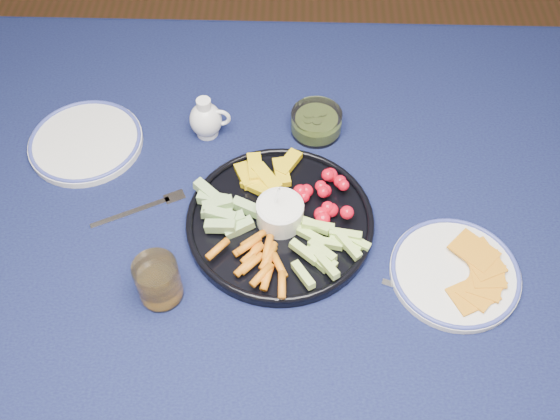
{
  "coord_description": "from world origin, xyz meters",
  "views": [
    {
      "loc": [
        0.02,
        -0.7,
        1.67
      ],
      "look_at": [
        0.0,
        -0.06,
        0.79
      ],
      "focal_mm": 40.0,
      "sensor_mm": 36.0,
      "label": 1
    }
  ],
  "objects_px": {
    "pickle_bowl": "(316,123)",
    "side_plate_extra": "(86,141)",
    "dining_table": "(281,227)",
    "crudite_platter": "(279,219)",
    "creamer_pitcher": "(206,119)",
    "cheese_plate": "(455,272)",
    "juice_tumbler": "(159,282)"
  },
  "relations": [
    {
      "from": "creamer_pitcher",
      "to": "juice_tumbler",
      "type": "bearing_deg",
      "value": -96.29
    },
    {
      "from": "cheese_plate",
      "to": "creamer_pitcher",
      "type": "bearing_deg",
      "value": 144.84
    },
    {
      "from": "pickle_bowl",
      "to": "juice_tumbler",
      "type": "bearing_deg",
      "value": -124.08
    },
    {
      "from": "dining_table",
      "to": "cheese_plate",
      "type": "bearing_deg",
      "value": -26.83
    },
    {
      "from": "creamer_pitcher",
      "to": "side_plate_extra",
      "type": "distance_m",
      "value": 0.24
    },
    {
      "from": "cheese_plate",
      "to": "side_plate_extra",
      "type": "distance_m",
      "value": 0.75
    },
    {
      "from": "creamer_pitcher",
      "to": "juice_tumbler",
      "type": "xyz_separation_m",
      "value": [
        -0.04,
        -0.37,
        -0.0
      ]
    },
    {
      "from": "dining_table",
      "to": "pickle_bowl",
      "type": "bearing_deg",
      "value": 69.77
    },
    {
      "from": "dining_table",
      "to": "cheese_plate",
      "type": "height_order",
      "value": "cheese_plate"
    },
    {
      "from": "cheese_plate",
      "to": "juice_tumbler",
      "type": "xyz_separation_m",
      "value": [
        -0.49,
        -0.05,
        0.03
      ]
    },
    {
      "from": "cheese_plate",
      "to": "juice_tumbler",
      "type": "height_order",
      "value": "juice_tumbler"
    },
    {
      "from": "dining_table",
      "to": "juice_tumbler",
      "type": "bearing_deg",
      "value": -133.51
    },
    {
      "from": "crudite_platter",
      "to": "pickle_bowl",
      "type": "relative_size",
      "value": 3.3
    },
    {
      "from": "pickle_bowl",
      "to": "side_plate_extra",
      "type": "bearing_deg",
      "value": -173.48
    },
    {
      "from": "pickle_bowl",
      "to": "juice_tumbler",
      "type": "distance_m",
      "value": 0.46
    },
    {
      "from": "juice_tumbler",
      "to": "pickle_bowl",
      "type": "bearing_deg",
      "value": 55.92
    },
    {
      "from": "creamer_pitcher",
      "to": "cheese_plate",
      "type": "distance_m",
      "value": 0.56
    },
    {
      "from": "crudite_platter",
      "to": "juice_tumbler",
      "type": "bearing_deg",
      "value": -142.72
    },
    {
      "from": "side_plate_extra",
      "to": "dining_table",
      "type": "bearing_deg",
      "value": -18.07
    },
    {
      "from": "crudite_platter",
      "to": "cheese_plate",
      "type": "relative_size",
      "value": 1.53
    },
    {
      "from": "pickle_bowl",
      "to": "creamer_pitcher",
      "type": "bearing_deg",
      "value": -176.59
    },
    {
      "from": "dining_table",
      "to": "juice_tumbler",
      "type": "relative_size",
      "value": 19.27
    },
    {
      "from": "crudite_platter",
      "to": "pickle_bowl",
      "type": "height_order",
      "value": "crudite_platter"
    },
    {
      "from": "dining_table",
      "to": "creamer_pitcher",
      "type": "xyz_separation_m",
      "value": [
        -0.15,
        0.17,
        0.13
      ]
    },
    {
      "from": "pickle_bowl",
      "to": "cheese_plate",
      "type": "distance_m",
      "value": 0.41
    },
    {
      "from": "creamer_pitcher",
      "to": "juice_tumbler",
      "type": "distance_m",
      "value": 0.37
    },
    {
      "from": "dining_table",
      "to": "creamer_pitcher",
      "type": "height_order",
      "value": "creamer_pitcher"
    },
    {
      "from": "dining_table",
      "to": "crudite_platter",
      "type": "distance_m",
      "value": 0.12
    },
    {
      "from": "crudite_platter",
      "to": "pickle_bowl",
      "type": "xyz_separation_m",
      "value": [
        0.07,
        0.24,
        0.0
      ]
    },
    {
      "from": "crudite_platter",
      "to": "creamer_pitcher",
      "type": "bearing_deg",
      "value": 123.76
    },
    {
      "from": "crudite_platter",
      "to": "side_plate_extra",
      "type": "height_order",
      "value": "crudite_platter"
    },
    {
      "from": "pickle_bowl",
      "to": "side_plate_extra",
      "type": "relative_size",
      "value": 0.46
    }
  ]
}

